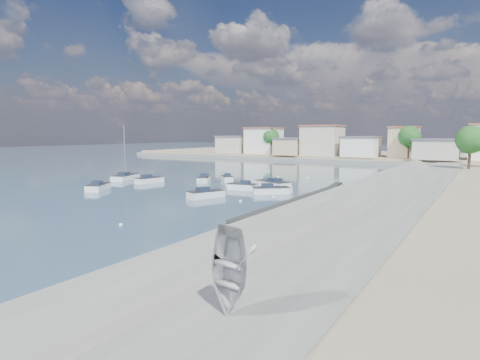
{
  "coord_description": "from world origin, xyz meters",
  "views": [
    {
      "loc": [
        24.7,
        -30.03,
        7.49
      ],
      "look_at": [
        -2.88,
        14.25,
        1.4
      ],
      "focal_mm": 30.0,
      "sensor_mm": 36.0,
      "label": 1
    }
  ],
  "objects_px": {
    "motorboat_c": "(271,184)",
    "motorboat_g": "(204,180)",
    "motorboat_a": "(99,187)",
    "motorboat_h": "(273,190)",
    "sailboat": "(126,177)",
    "motorboat_e": "(151,180)",
    "motorboat_f": "(227,179)",
    "motorboat_d": "(241,187)",
    "overturned_dinghy": "(228,306)",
    "motorboat_b": "(208,194)"
  },
  "relations": [
    {
      "from": "motorboat_h",
      "to": "motorboat_e",
      "type": "bearing_deg",
      "value": 179.85
    },
    {
      "from": "motorboat_g",
      "to": "overturned_dinghy",
      "type": "height_order",
      "value": "overturned_dinghy"
    },
    {
      "from": "motorboat_b",
      "to": "sailboat",
      "type": "distance_m",
      "value": 23.76
    },
    {
      "from": "motorboat_e",
      "to": "motorboat_h",
      "type": "distance_m",
      "value": 20.94
    },
    {
      "from": "motorboat_h",
      "to": "sailboat",
      "type": "relative_size",
      "value": 0.51
    },
    {
      "from": "motorboat_a",
      "to": "motorboat_d",
      "type": "distance_m",
      "value": 18.99
    },
    {
      "from": "motorboat_a",
      "to": "overturned_dinghy",
      "type": "xyz_separation_m",
      "value": [
        37.31,
        -24.99,
        1.7
      ]
    },
    {
      "from": "motorboat_c",
      "to": "sailboat",
      "type": "relative_size",
      "value": 0.69
    },
    {
      "from": "overturned_dinghy",
      "to": "motorboat_b",
      "type": "bearing_deg",
      "value": 136.67
    },
    {
      "from": "motorboat_c",
      "to": "motorboat_e",
      "type": "distance_m",
      "value": 18.61
    },
    {
      "from": "motorboat_c",
      "to": "motorboat_d",
      "type": "relative_size",
      "value": 1.37
    },
    {
      "from": "motorboat_c",
      "to": "motorboat_h",
      "type": "xyz_separation_m",
      "value": [
        3.23,
        -5.75,
        -0.0
      ]
    },
    {
      "from": "motorboat_h",
      "to": "sailboat",
      "type": "distance_m",
      "value": 27.46
    },
    {
      "from": "motorboat_f",
      "to": "motorboat_h",
      "type": "distance_m",
      "value": 14.69
    },
    {
      "from": "motorboat_g",
      "to": "motorboat_a",
      "type": "bearing_deg",
      "value": -115.46
    },
    {
      "from": "motorboat_f",
      "to": "motorboat_a",
      "type": "bearing_deg",
      "value": -117.39
    },
    {
      "from": "motorboat_h",
      "to": "motorboat_d",
      "type": "bearing_deg",
      "value": 171.31
    },
    {
      "from": "motorboat_c",
      "to": "overturned_dinghy",
      "type": "bearing_deg",
      "value": -64.27
    },
    {
      "from": "motorboat_a",
      "to": "motorboat_f",
      "type": "xyz_separation_m",
      "value": [
        8.96,
        17.28,
        -0.0
      ]
    },
    {
      "from": "motorboat_b",
      "to": "motorboat_d",
      "type": "relative_size",
      "value": 1.07
    },
    {
      "from": "motorboat_f",
      "to": "motorboat_c",
      "type": "bearing_deg",
      "value": -14.07
    },
    {
      "from": "motorboat_e",
      "to": "sailboat",
      "type": "height_order",
      "value": "sailboat"
    },
    {
      "from": "motorboat_d",
      "to": "motorboat_f",
      "type": "bearing_deg",
      "value": 134.69
    },
    {
      "from": "sailboat",
      "to": "motorboat_f",
      "type": "bearing_deg",
      "value": 24.53
    },
    {
      "from": "motorboat_c",
      "to": "overturned_dinghy",
      "type": "xyz_separation_m",
      "value": [
        19.28,
        -40.0,
        1.7
      ]
    },
    {
      "from": "motorboat_a",
      "to": "overturned_dinghy",
      "type": "relative_size",
      "value": 1.69
    },
    {
      "from": "motorboat_a",
      "to": "motorboat_h",
      "type": "height_order",
      "value": "same"
    },
    {
      "from": "motorboat_f",
      "to": "sailboat",
      "type": "relative_size",
      "value": 0.39
    },
    {
      "from": "motorboat_h",
      "to": "sailboat",
      "type": "height_order",
      "value": "sailboat"
    },
    {
      "from": "motorboat_h",
      "to": "sailboat",
      "type": "xyz_separation_m",
      "value": [
        -27.44,
        1.12,
        0.03
      ]
    },
    {
      "from": "motorboat_a",
      "to": "motorboat_h",
      "type": "relative_size",
      "value": 1.08
    },
    {
      "from": "motorboat_a",
      "to": "motorboat_e",
      "type": "xyz_separation_m",
      "value": [
        0.32,
        9.31,
        -0.0
      ]
    },
    {
      "from": "motorboat_c",
      "to": "motorboat_f",
      "type": "relative_size",
      "value": 1.77
    },
    {
      "from": "motorboat_d",
      "to": "motorboat_e",
      "type": "distance_m",
      "value": 15.82
    },
    {
      "from": "motorboat_a",
      "to": "motorboat_c",
      "type": "distance_m",
      "value": 23.46
    },
    {
      "from": "motorboat_a",
      "to": "motorboat_d",
      "type": "bearing_deg",
      "value": 31.91
    },
    {
      "from": "motorboat_b",
      "to": "motorboat_d",
      "type": "bearing_deg",
      "value": 90.72
    },
    {
      "from": "motorboat_c",
      "to": "motorboat_g",
      "type": "bearing_deg",
      "value": -175.72
    },
    {
      "from": "motorboat_a",
      "to": "motorboat_b",
      "type": "relative_size",
      "value": 1.03
    },
    {
      "from": "motorboat_e",
      "to": "motorboat_f",
      "type": "bearing_deg",
      "value": 42.72
    },
    {
      "from": "motorboat_f",
      "to": "sailboat",
      "type": "bearing_deg",
      "value": -155.47
    },
    {
      "from": "motorboat_d",
      "to": "motorboat_f",
      "type": "distance_m",
      "value": 10.19
    },
    {
      "from": "motorboat_d",
      "to": "motorboat_e",
      "type": "bearing_deg",
      "value": -177.35
    },
    {
      "from": "motorboat_c",
      "to": "motorboat_h",
      "type": "distance_m",
      "value": 6.6
    },
    {
      "from": "motorboat_b",
      "to": "motorboat_h",
      "type": "distance_m",
      "value": 8.48
    },
    {
      "from": "overturned_dinghy",
      "to": "motorboat_d",
      "type": "bearing_deg",
      "value": 130.27
    },
    {
      "from": "motorboat_h",
      "to": "sailboat",
      "type": "bearing_deg",
      "value": 177.66
    },
    {
      "from": "motorboat_d",
      "to": "motorboat_e",
      "type": "xyz_separation_m",
      "value": [
        -15.8,
        -0.73,
        0.0
      ]
    },
    {
      "from": "motorboat_b",
      "to": "sailboat",
      "type": "height_order",
      "value": "sailboat"
    },
    {
      "from": "motorboat_d",
      "to": "sailboat",
      "type": "distance_m",
      "value": 22.3
    }
  ]
}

